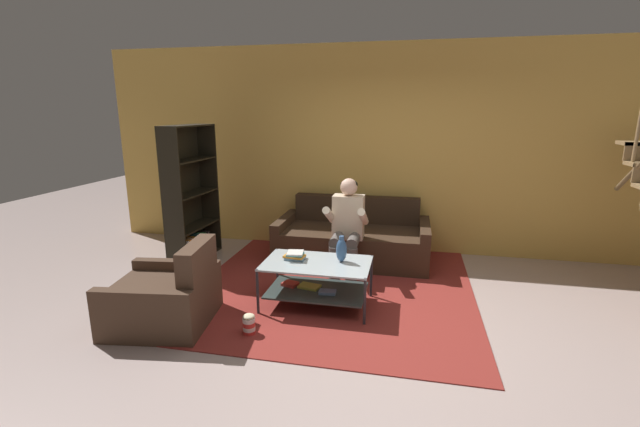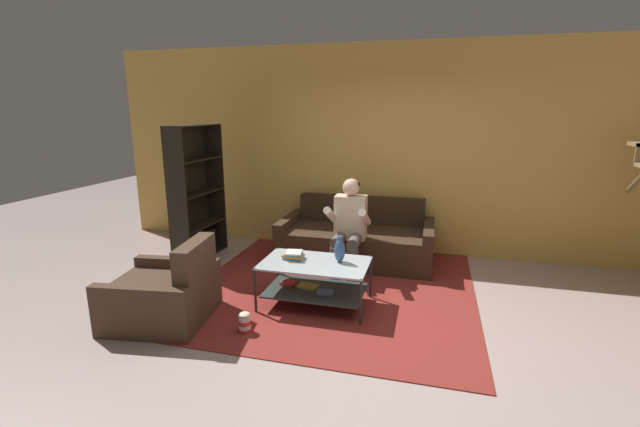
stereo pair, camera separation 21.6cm
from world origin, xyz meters
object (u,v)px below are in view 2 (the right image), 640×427
at_px(bookshelf, 195,209).
at_px(armchair, 165,295).
at_px(coffee_table, 315,277).
at_px(book_stack, 294,255).
at_px(vase, 340,250).
at_px(popcorn_tub, 245,323).
at_px(couch, 356,241).
at_px(person_seated_center, 349,224).

xyz_separation_m(bookshelf, armchair, (0.67, -1.72, -0.43)).
relative_size(coffee_table, armchair, 1.09).
bearing_deg(armchair, book_stack, 33.16).
xyz_separation_m(coffee_table, vase, (0.25, 0.07, 0.29)).
bearing_deg(book_stack, popcorn_tub, -107.31).
bearing_deg(book_stack, armchair, -146.84).
relative_size(couch, bookshelf, 1.11).
distance_m(vase, popcorn_tub, 1.19).
height_order(book_stack, bookshelf, bookshelf).
height_order(couch, vase, couch).
bearing_deg(popcorn_tub, person_seated_center, 68.32).
distance_m(couch, vase, 1.45).
xyz_separation_m(couch, person_seated_center, (0.00, -0.57, 0.38)).
bearing_deg(vase, couch, 92.86).
xyz_separation_m(book_stack, armchair, (-1.09, -0.71, -0.26)).
relative_size(person_seated_center, vase, 4.32).
bearing_deg(coffee_table, bookshelf, 152.35).
relative_size(vase, bookshelf, 0.15).
xyz_separation_m(coffee_table, popcorn_tub, (-0.47, -0.72, -0.22)).
height_order(couch, popcorn_tub, couch).
distance_m(book_stack, bookshelf, 2.04).
bearing_deg(book_stack, coffee_table, -7.76).
height_order(vase, bookshelf, bookshelf).
distance_m(person_seated_center, bookshelf, 2.18).
relative_size(person_seated_center, armchair, 1.18).
xyz_separation_m(book_stack, bookshelf, (-1.76, 1.01, 0.17)).
height_order(bookshelf, popcorn_tub, bookshelf).
distance_m(couch, bookshelf, 2.26).
bearing_deg(couch, vase, -87.14).
height_order(person_seated_center, popcorn_tub, person_seated_center).
distance_m(couch, armchair, 2.63).
bearing_deg(book_stack, person_seated_center, 64.81).
bearing_deg(person_seated_center, book_stack, -115.19).
relative_size(bookshelf, popcorn_tub, 9.15).
bearing_deg(popcorn_tub, book_stack, 72.69).
bearing_deg(armchair, popcorn_tub, -2.88).
bearing_deg(armchair, vase, 25.52).
height_order(person_seated_center, coffee_table, person_seated_center).
xyz_separation_m(person_seated_center, popcorn_tub, (-0.65, -1.64, -0.56)).
relative_size(vase, armchair, 0.27).
bearing_deg(person_seated_center, coffee_table, -101.04).
relative_size(couch, coffee_table, 1.83).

